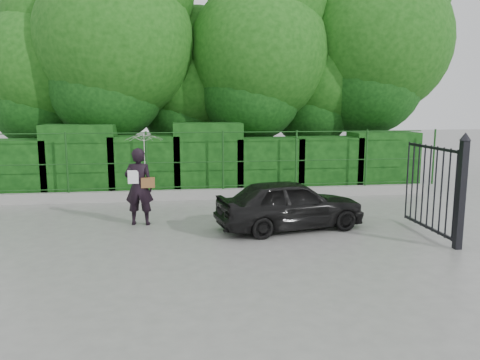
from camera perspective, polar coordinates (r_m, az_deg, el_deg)
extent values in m
plane|color=gray|center=(10.14, -1.80, -7.39)|extent=(80.00, 80.00, 0.00)
cube|color=#9E9E99|center=(14.46, -3.65, -1.73)|extent=(14.00, 0.25, 0.30)
cylinder|color=#174516|center=(14.62, -20.35, 2.00)|extent=(0.06, 0.06, 1.80)
cylinder|color=#174516|center=(14.29, -11.31, 2.24)|extent=(0.06, 0.06, 1.80)
cylinder|color=#174516|center=(14.33, -2.09, 2.44)|extent=(0.06, 0.06, 1.80)
cylinder|color=#174516|center=(14.73, 6.86, 2.56)|extent=(0.06, 0.06, 1.80)
cylinder|color=#174516|center=(15.47, 15.14, 2.63)|extent=(0.06, 0.06, 1.80)
cylinder|color=#174516|center=(16.49, 22.54, 2.64)|extent=(0.06, 0.06, 1.80)
cylinder|color=#174516|center=(14.41, -3.66, -0.75)|extent=(13.60, 0.03, 0.03)
cylinder|color=#174516|center=(14.30, -3.69, 2.21)|extent=(13.60, 0.03, 0.03)
cylinder|color=#174516|center=(14.22, -3.72, 5.81)|extent=(13.60, 0.03, 0.03)
cube|color=black|center=(16.09, -25.79, 1.22)|extent=(2.20, 1.20, 1.82)
cube|color=black|center=(15.56, -18.83, 2.25)|extent=(2.20, 1.20, 2.27)
cube|color=black|center=(15.32, -11.43, 1.77)|extent=(2.20, 1.20, 1.90)
cube|color=black|center=(15.29, -3.95, 2.66)|extent=(2.20, 1.20, 2.30)
cube|color=black|center=(15.58, 3.42, 1.85)|extent=(2.20, 1.20, 1.79)
cube|color=black|center=(16.08, 10.43, 1.97)|extent=(2.20, 1.20, 1.81)
cube|color=black|center=(16.80, 16.94, 2.28)|extent=(2.20, 1.20, 1.95)
cylinder|color=black|center=(18.26, -22.10, 5.37)|extent=(0.36, 0.36, 3.75)
sphere|color=#14470F|center=(18.27, -22.54, 12.42)|extent=(4.50, 4.50, 4.50)
cylinder|color=black|center=(16.99, -14.60, 6.77)|extent=(0.36, 0.36, 4.50)
sphere|color=#14470F|center=(17.10, -14.98, 15.84)|extent=(5.40, 5.40, 5.40)
cylinder|color=black|center=(18.21, -6.17, 5.20)|extent=(0.36, 0.36, 3.25)
sphere|color=#14470F|center=(18.18, -6.28, 11.34)|extent=(3.90, 3.90, 3.90)
cylinder|color=black|center=(17.43, 2.19, 6.71)|extent=(0.36, 0.36, 4.25)
sphere|color=#14470F|center=(17.51, 2.24, 15.08)|extent=(5.10, 5.10, 5.10)
cylinder|color=black|center=(18.72, 9.41, 5.62)|extent=(0.36, 0.36, 3.50)
sphere|color=#14470F|center=(18.71, 9.58, 12.05)|extent=(4.20, 4.20, 4.20)
cylinder|color=black|center=(19.00, 15.64, 7.34)|extent=(0.36, 0.36, 4.75)
sphere|color=#14470F|center=(19.14, 16.03, 15.90)|extent=(5.70, 5.70, 5.70)
cube|color=black|center=(10.30, 25.32, -1.73)|extent=(0.14, 0.14, 2.20)
cone|color=black|center=(10.16, 25.79, 4.82)|extent=(0.22, 0.22, 0.16)
cube|color=black|center=(11.45, 21.88, -5.34)|extent=(0.05, 2.00, 0.06)
cube|color=black|center=(11.16, 22.43, 3.66)|extent=(0.05, 2.00, 0.06)
cylinder|color=black|center=(10.47, 24.72, -1.80)|extent=(0.04, 0.04, 1.90)
cylinder|color=black|center=(10.68, 24.00, -1.55)|extent=(0.04, 0.04, 1.90)
cylinder|color=black|center=(10.89, 23.32, -1.31)|extent=(0.04, 0.04, 1.90)
cylinder|color=black|center=(11.10, 22.66, -1.08)|extent=(0.04, 0.04, 1.90)
cylinder|color=black|center=(11.31, 22.03, -0.85)|extent=(0.04, 0.04, 1.90)
cylinder|color=black|center=(11.53, 21.42, -0.64)|extent=(0.04, 0.04, 1.90)
cylinder|color=black|center=(11.74, 20.83, -0.43)|extent=(0.04, 0.04, 1.90)
cylinder|color=black|center=(11.96, 20.26, -0.23)|extent=(0.04, 0.04, 1.90)
cylinder|color=black|center=(12.18, 19.72, -0.04)|extent=(0.04, 0.04, 1.90)
imported|color=black|center=(11.50, -12.21, -0.79)|extent=(0.74, 0.53, 1.87)
imported|color=white|center=(11.42, -11.59, 3.59)|extent=(0.88, 0.89, 0.80)
cube|color=brown|center=(11.39, -11.15, -0.31)|extent=(0.32, 0.15, 0.24)
cube|color=white|center=(11.35, -12.90, 0.36)|extent=(0.25, 0.02, 0.32)
imported|color=black|center=(11.01, 6.11, -2.91)|extent=(3.68, 2.06, 1.18)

